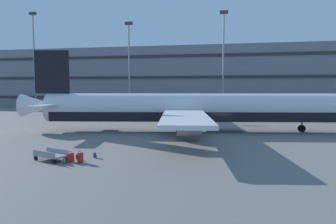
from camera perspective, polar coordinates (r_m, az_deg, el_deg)
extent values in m
plane|color=slate|center=(38.79, 9.68, -3.81)|extent=(600.00, 600.00, 0.00)
cube|color=slate|center=(89.61, 10.96, 6.17)|extent=(176.71, 21.91, 16.23)
cube|color=#2D2D33|center=(78.58, 10.78, 2.44)|extent=(174.94, 0.24, 0.70)
cube|color=#2D2D33|center=(78.56, 10.84, 6.39)|extent=(174.94, 0.24, 0.70)
cube|color=#2D2D33|center=(78.91, 10.90, 10.32)|extent=(174.94, 0.24, 0.70)
cylinder|color=silver|center=(39.06, 4.29, 0.77)|extent=(36.53, 9.87, 3.61)
cube|color=black|center=(39.14, 4.28, -0.67)|extent=(35.08, 9.55, 1.15)
cone|color=silver|center=(42.86, -22.74, 1.13)|extent=(4.76, 3.59, 2.88)
cube|color=black|center=(42.09, -20.60, 6.91)|extent=(4.32, 1.10, 5.41)
cube|color=silver|center=(45.15, -18.33, 1.65)|extent=(2.71, 5.64, 0.20)
cube|color=silver|center=(38.80, -21.80, 1.09)|extent=(2.71, 5.64, 0.20)
cube|color=silver|center=(48.48, 2.61, 1.22)|extent=(6.99, 15.84, 0.36)
cube|color=silver|center=(29.62, 3.16, -0.99)|extent=(6.99, 15.84, 0.36)
cylinder|color=#9E9EA3|center=(45.84, 3.28, -0.60)|extent=(2.88, 2.40, 1.98)
cylinder|color=#9E9EA3|center=(32.52, 3.91, -2.78)|extent=(2.88, 2.40, 1.98)
cylinder|color=black|center=(42.26, 23.41, -2.81)|extent=(0.95, 0.50, 0.90)
cylinder|color=slate|center=(42.19, 23.44, -1.99)|extent=(0.20, 0.20, 1.22)
cylinder|color=black|center=(40.80, 2.12, -2.68)|extent=(0.95, 0.50, 0.90)
cylinder|color=slate|center=(40.73, 2.13, -1.83)|extent=(0.20, 0.20, 1.22)
cylinder|color=black|center=(37.76, 2.15, -3.28)|extent=(0.95, 0.50, 0.90)
cylinder|color=slate|center=(37.68, 2.16, -2.36)|extent=(0.20, 0.20, 1.22)
cylinder|color=gray|center=(86.37, -23.39, 8.38)|extent=(0.36, 0.36, 23.62)
cube|color=#333338|center=(88.07, -23.66, 16.29)|extent=(1.80, 0.50, 0.70)
cylinder|color=gray|center=(74.77, -7.16, 8.04)|extent=(0.36, 0.36, 20.18)
cube|color=#333338|center=(76.10, -7.25, 15.91)|extent=(1.80, 0.50, 0.70)
cylinder|color=gray|center=(70.85, 10.14, 8.80)|extent=(0.36, 0.36, 21.69)
cube|color=#333338|center=(72.53, 10.28, 17.65)|extent=(1.80, 0.50, 0.70)
cube|color=#B21E23|center=(24.72, -17.51, -7.97)|extent=(0.47, 0.55, 0.62)
cylinder|color=#333338|center=(24.78, -17.37, -7.07)|extent=(0.02, 0.02, 0.11)
cylinder|color=#333338|center=(24.65, -17.90, -7.15)|extent=(0.02, 0.02, 0.11)
cube|color=black|center=(24.70, -17.63, -6.98)|extent=(0.15, 0.24, 0.02)
cylinder|color=black|center=(24.80, -16.98, -8.72)|extent=(0.05, 0.04, 0.05)
cylinder|color=black|center=(24.61, -17.75, -8.84)|extent=(0.05, 0.04, 0.05)
cylinder|color=black|center=(24.98, -17.24, -8.62)|extent=(0.05, 0.04, 0.05)
cylinder|color=black|center=(24.79, -18.01, -8.75)|extent=(0.05, 0.04, 0.05)
cube|color=#B21E23|center=(24.27, -15.84, -8.06)|extent=(0.33, 0.45, 0.71)
cylinder|color=#333338|center=(24.32, -15.83, -7.02)|extent=(0.02, 0.02, 0.13)
cylinder|color=#333338|center=(24.15, -16.17, -7.11)|extent=(0.02, 0.02, 0.13)
cube|color=black|center=(24.22, -16.00, -6.91)|extent=(0.07, 0.22, 0.02)
cylinder|color=black|center=(24.42, -15.39, -8.89)|extent=(0.05, 0.03, 0.05)
cylinder|color=black|center=(24.18, -15.88, -9.04)|extent=(0.05, 0.03, 0.05)
cylinder|color=black|center=(24.54, -15.76, -8.83)|extent=(0.05, 0.03, 0.05)
cylinder|color=black|center=(24.30, -16.25, -8.98)|extent=(0.05, 0.03, 0.05)
ellipsoid|color=navy|center=(25.66, -13.31, -7.74)|extent=(0.38, 0.43, 0.44)
ellipsoid|color=navy|center=(25.69, -13.10, -7.87)|extent=(0.22, 0.27, 0.20)
torus|color=black|center=(25.61, -13.39, -7.23)|extent=(0.06, 0.08, 0.08)
cube|color=black|center=(25.75, -13.56, -7.70)|extent=(0.04, 0.04, 0.38)
cube|color=black|center=(25.55, -13.49, -7.80)|extent=(0.04, 0.04, 0.38)
ellipsoid|color=gray|center=(24.25, -18.61, -8.51)|extent=(0.39, 0.40, 0.51)
ellipsoid|color=gray|center=(24.35, -18.68, -8.64)|extent=(0.23, 0.25, 0.23)
torus|color=black|center=(24.16, -18.60, -7.92)|extent=(0.06, 0.07, 0.08)
cube|color=black|center=(24.13, -18.76, -8.58)|extent=(0.04, 0.04, 0.43)
cube|color=black|center=(24.19, -18.32, -8.53)|extent=(0.04, 0.04, 0.43)
ellipsoid|color=black|center=(25.40, -16.31, -7.95)|extent=(0.34, 0.22, 0.43)
ellipsoid|color=black|center=(25.34, -16.41, -8.13)|extent=(0.24, 0.10, 0.19)
torus|color=black|center=(25.38, -16.29, -7.44)|extent=(0.08, 0.02, 0.08)
cube|color=black|center=(25.43, -16.03, -7.93)|extent=(0.04, 0.03, 0.36)
cube|color=black|center=(25.52, -16.38, -7.89)|extent=(0.04, 0.03, 0.36)
cube|color=gray|center=(25.72, -20.79, -7.44)|extent=(2.88, 2.04, 0.12)
cylinder|color=#4C4C51|center=(27.04, -23.01, -7.44)|extent=(0.68, 0.27, 0.05)
cube|color=gray|center=(25.30, -21.89, -7.21)|extent=(2.36, 0.81, 0.40)
cube|color=gray|center=(26.07, -19.75, -6.80)|extent=(2.36, 0.81, 0.40)
cylinder|color=black|center=(26.24, -23.17, -7.81)|extent=(0.37, 0.21, 0.36)
cylinder|color=black|center=(26.90, -21.27, -7.45)|extent=(0.37, 0.21, 0.36)
cylinder|color=black|center=(24.64, -20.22, -8.52)|extent=(0.37, 0.21, 0.36)
cylinder|color=black|center=(25.35, -18.29, -8.10)|extent=(0.37, 0.21, 0.36)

